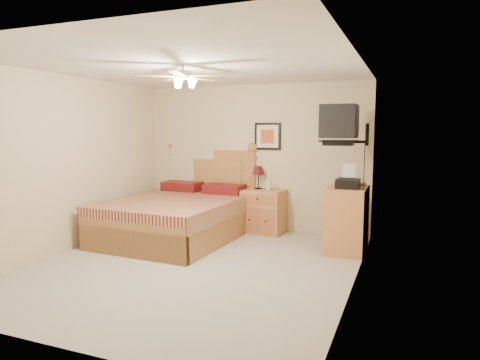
% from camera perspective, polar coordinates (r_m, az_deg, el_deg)
% --- Properties ---
extents(floor, '(4.50, 4.50, 0.00)m').
position_cam_1_polar(floor, '(5.64, -6.27, -11.24)').
color(floor, '#A7A097').
rests_on(floor, ground).
extents(ceiling, '(4.00, 4.50, 0.04)m').
position_cam_1_polar(ceiling, '(5.42, -6.62, 14.79)').
color(ceiling, white).
rests_on(ceiling, ground).
extents(wall_back, '(4.00, 0.04, 2.50)m').
position_cam_1_polar(wall_back, '(7.44, 1.76, 3.01)').
color(wall_back, beige).
rests_on(wall_back, ground).
extents(wall_front, '(4.00, 0.04, 2.50)m').
position_cam_1_polar(wall_front, '(3.58, -23.68, -1.72)').
color(wall_front, beige).
rests_on(wall_front, ground).
extents(wall_left, '(0.04, 4.50, 2.50)m').
position_cam_1_polar(wall_left, '(6.57, -22.03, 2.00)').
color(wall_left, beige).
rests_on(wall_left, ground).
extents(wall_right, '(0.04, 4.50, 2.50)m').
position_cam_1_polar(wall_right, '(4.78, 15.20, 0.64)').
color(wall_right, beige).
rests_on(wall_right, ground).
extents(bed, '(1.90, 2.43, 1.52)m').
position_cam_1_polar(bed, '(6.85, -8.51, -1.52)').
color(bed, '#A25E32').
rests_on(bed, ground).
extents(nightstand, '(0.70, 0.55, 0.73)m').
position_cam_1_polar(nightstand, '(7.23, 3.17, -4.20)').
color(nightstand, '#BA7641').
rests_on(nightstand, ground).
extents(table_lamp, '(0.28, 0.28, 0.39)m').
position_cam_1_polar(table_lamp, '(7.28, 2.46, 0.34)').
color(table_lamp, '#4F111B').
rests_on(table_lamp, nightstand).
extents(lotion_bottle, '(0.10, 0.11, 0.22)m').
position_cam_1_polar(lotion_bottle, '(7.13, 3.82, -0.52)').
color(lotion_bottle, silver).
rests_on(lotion_bottle, nightstand).
extents(framed_picture, '(0.46, 0.04, 0.46)m').
position_cam_1_polar(framed_picture, '(7.32, 3.72, 5.83)').
color(framed_picture, black).
rests_on(framed_picture, wall_back).
extents(dresser, '(0.55, 0.79, 0.93)m').
position_cam_1_polar(dresser, '(6.31, 14.01, -5.10)').
color(dresser, '#B06E38').
rests_on(dresser, ground).
extents(fax_machine, '(0.32, 0.34, 0.34)m').
position_cam_1_polar(fax_machine, '(6.11, 14.23, 0.50)').
color(fax_machine, black).
rests_on(fax_machine, dresser).
extents(magazine_lower, '(0.26, 0.29, 0.02)m').
position_cam_1_polar(magazine_lower, '(6.55, 14.59, -0.49)').
color(magazine_lower, beige).
rests_on(magazine_lower, dresser).
extents(magazine_upper, '(0.24, 0.30, 0.02)m').
position_cam_1_polar(magazine_upper, '(6.55, 14.72, -0.29)').
color(magazine_upper, tan).
rests_on(magazine_upper, magazine_lower).
extents(wall_tv, '(0.56, 0.46, 0.58)m').
position_cam_1_polar(wall_tv, '(6.12, 14.48, 7.22)').
color(wall_tv, black).
rests_on(wall_tv, wall_right).
extents(ceiling_fan, '(1.14, 1.14, 0.28)m').
position_cam_1_polar(ceiling_fan, '(5.22, -7.67, 13.52)').
color(ceiling_fan, white).
rests_on(ceiling_fan, ceiling).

